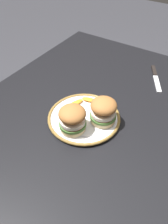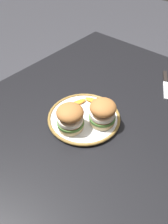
# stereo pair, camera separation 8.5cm
# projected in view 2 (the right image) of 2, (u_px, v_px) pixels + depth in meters

# --- Properties ---
(ground_plane) EXTENTS (8.00, 8.00, 0.00)m
(ground_plane) POSITION_uv_depth(u_px,v_px,m) (86.00, 201.00, 1.42)
(ground_plane) COLOR #333338
(dining_table) EXTENTS (1.34, 0.98, 0.76)m
(dining_table) POSITION_uv_depth(u_px,v_px,m) (87.00, 134.00, 0.96)
(dining_table) COLOR black
(dining_table) RESTS_ON ground
(dinner_plate) EXTENTS (0.29, 0.29, 0.02)m
(dinner_plate) POSITION_uv_depth(u_px,v_px,m) (84.00, 117.00, 0.89)
(dinner_plate) COLOR white
(dinner_plate) RESTS_ON dining_table
(sandwich_half_left) EXTENTS (0.14, 0.14, 0.10)m
(sandwich_half_left) POSITION_uv_depth(u_px,v_px,m) (103.00, 112.00, 0.82)
(sandwich_half_left) COLOR beige
(sandwich_half_left) RESTS_ON dinner_plate
(sandwich_half_right) EXTENTS (0.14, 0.14, 0.10)m
(sandwich_half_right) POSITION_uv_depth(u_px,v_px,m) (70.00, 117.00, 0.80)
(sandwich_half_right) COLOR beige
(sandwich_half_right) RESTS_ON dinner_plate
(orange_peel_curled) EXTENTS (0.08, 0.08, 0.01)m
(orange_peel_curled) POSITION_uv_depth(u_px,v_px,m) (71.00, 109.00, 0.90)
(orange_peel_curled) COLOR orange
(orange_peel_curled) RESTS_ON dinner_plate
(orange_peel_strip_long) EXTENTS (0.07, 0.05, 0.01)m
(orange_peel_strip_long) POSITION_uv_depth(u_px,v_px,m) (78.00, 102.00, 0.93)
(orange_peel_strip_long) COLOR orange
(orange_peel_strip_long) RESTS_ON dinner_plate
(orange_peel_strip_short) EXTENTS (0.04, 0.07, 0.01)m
(orange_peel_strip_short) POSITION_uv_depth(u_px,v_px,m) (92.00, 100.00, 0.94)
(orange_peel_strip_short) COLOR orange
(orange_peel_strip_short) RESTS_ON dinner_plate
(table_knife) EXTENTS (0.20, 0.12, 0.01)m
(table_knife) POSITION_uv_depth(u_px,v_px,m) (165.00, 83.00, 1.07)
(table_knife) COLOR silver
(table_knife) RESTS_ON dining_table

